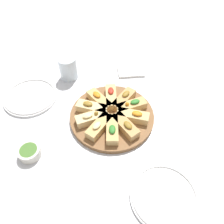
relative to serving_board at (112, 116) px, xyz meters
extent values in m
plane|color=silver|center=(0.00, 0.00, -0.01)|extent=(3.00, 3.00, 0.00)
cylinder|color=brown|center=(0.00, 0.00, 0.00)|extent=(0.33, 0.33, 0.02)
cube|color=tan|center=(-0.03, -0.08, 0.03)|extent=(0.08, 0.13, 0.03)
ellipsoid|color=olive|center=(-0.03, -0.09, 0.05)|extent=(0.04, 0.04, 0.01)
cube|color=#DBB775|center=(0.03, -0.08, 0.03)|extent=(0.08, 0.13, 0.03)
ellipsoid|color=red|center=(0.03, -0.09, 0.05)|extent=(0.03, 0.04, 0.01)
cube|color=tan|center=(0.07, -0.05, 0.03)|extent=(0.13, 0.11, 0.03)
ellipsoid|color=orange|center=(0.08, -0.06, 0.05)|extent=(0.05, 0.04, 0.01)
cube|color=#E5C689|center=(0.08, 0.00, 0.03)|extent=(0.12, 0.05, 0.03)
ellipsoid|color=olive|center=(0.10, 0.00, 0.05)|extent=(0.04, 0.02, 0.01)
cube|color=#E5C689|center=(0.07, 0.05, 0.03)|extent=(0.13, 0.11, 0.03)
ellipsoid|color=beige|center=(0.08, 0.06, 0.05)|extent=(0.05, 0.04, 0.01)
sphere|color=olive|center=(0.05, 0.04, 0.05)|extent=(0.02, 0.02, 0.02)
cube|color=tan|center=(0.03, 0.08, 0.03)|extent=(0.08, 0.13, 0.03)
ellipsoid|color=beige|center=(0.03, 0.09, 0.05)|extent=(0.04, 0.04, 0.01)
cube|color=tan|center=(-0.02, 0.08, 0.03)|extent=(0.07, 0.13, 0.03)
ellipsoid|color=#2D7A28|center=(-0.03, 0.09, 0.05)|extent=(0.03, 0.04, 0.01)
cube|color=tan|center=(-0.06, 0.05, 0.03)|extent=(0.12, 0.11, 0.03)
ellipsoid|color=olive|center=(-0.08, 0.06, 0.05)|extent=(0.05, 0.04, 0.01)
cube|color=#DBB775|center=(-0.08, 0.00, 0.03)|extent=(0.12, 0.04, 0.03)
ellipsoid|color=orange|center=(-0.10, 0.00, 0.05)|extent=(0.04, 0.02, 0.01)
cube|color=tan|center=(-0.07, -0.05, 0.03)|extent=(0.13, 0.11, 0.03)
ellipsoid|color=#2D7A28|center=(-0.08, -0.06, 0.05)|extent=(0.05, 0.04, 0.01)
sphere|color=orange|center=(-0.05, -0.04, 0.05)|extent=(0.02, 0.02, 0.02)
cylinder|color=white|center=(-0.24, 0.27, 0.00)|extent=(0.21, 0.21, 0.01)
torus|color=white|center=(-0.24, 0.27, 0.00)|extent=(0.20, 0.20, 0.01)
cylinder|color=white|center=(0.37, -0.02, 0.00)|extent=(0.23, 0.23, 0.01)
torus|color=white|center=(0.37, -0.02, 0.00)|extent=(0.22, 0.22, 0.01)
cylinder|color=silver|center=(0.26, -0.19, 0.04)|extent=(0.08, 0.08, 0.10)
cube|color=white|center=(-0.01, -0.31, 0.00)|extent=(0.15, 0.14, 0.01)
cylinder|color=silver|center=(0.23, 0.24, 0.01)|extent=(0.08, 0.08, 0.03)
cylinder|color=#4C7A33|center=(0.23, 0.24, 0.02)|extent=(0.06, 0.06, 0.01)
camera|label=1|loc=(-0.14, 0.54, 0.68)|focal=35.00mm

